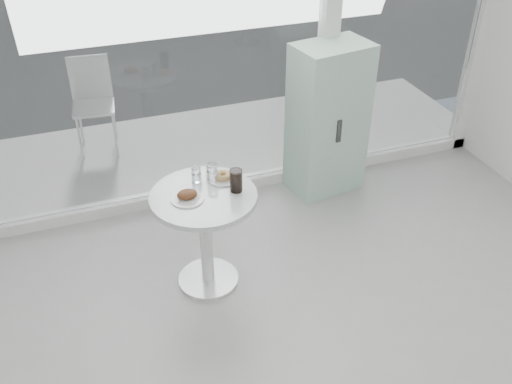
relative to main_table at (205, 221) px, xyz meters
name	(u,v)px	position (x,y,z in m)	size (l,w,h in m)	color
main_table	(205,221)	(0.00, 0.00, 0.00)	(0.72, 0.72, 0.77)	silver
patio_deck	(205,146)	(0.50, 1.90, -0.53)	(5.60, 1.60, 0.05)	beige
mint_cabinet	(328,120)	(1.34, 0.88, 0.12)	(0.68, 0.51, 1.34)	#9CC8B0
patio_chair	(93,98)	(-0.50, 2.25, 0.01)	(0.43, 0.43, 0.90)	silver
plate_fritter	(188,196)	(-0.11, -0.02, 0.25)	(0.22, 0.22, 0.07)	silver
plate_donut	(223,177)	(0.18, 0.13, 0.24)	(0.21, 0.21, 0.05)	silver
water_tumbler_a	(196,176)	(0.00, 0.17, 0.27)	(0.07, 0.07, 0.11)	white
water_tumbler_b	(212,173)	(0.11, 0.15, 0.28)	(0.08, 0.08, 0.13)	white
cola_glass	(236,181)	(0.22, -0.03, 0.30)	(0.08, 0.08, 0.16)	white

